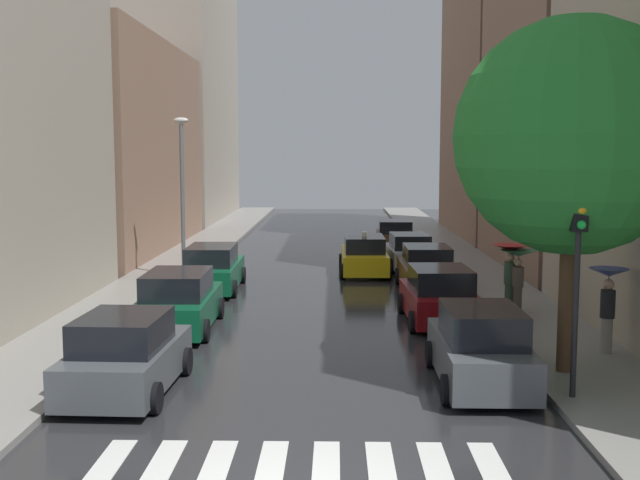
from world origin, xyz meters
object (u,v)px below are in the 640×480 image
object	(u,v)px
parked_car_right_fifth	(395,237)
lamp_post_left	(182,185)
street_tree_right	(572,137)
traffic_light_right_corner	(578,245)
taxi_midroad	(364,256)
parked_car_right_fourth	(409,252)
parked_car_right_nearest	(480,349)
parked_car_right_second	(439,297)
parked_car_left_nearest	(126,356)
pedestrian_near_tree	(518,266)
parked_car_right_third	(426,270)
pedestrian_foreground	(608,293)
parked_car_left_third	(212,269)
pedestrian_by_kerb	(510,262)
parked_car_left_second	(179,303)

from	to	relation	value
parked_car_right_fifth	lamp_post_left	xyz separation A→B (m)	(-9.27, -9.38, 3.09)
street_tree_right	traffic_light_right_corner	world-z (taller)	street_tree_right
taxi_midroad	traffic_light_right_corner	size ratio (longest dim) A/B	1.09
parked_car_right_fourth	taxi_midroad	bearing A→B (deg)	121.05
parked_car_right_nearest	parked_car_right_second	size ratio (longest dim) A/B	1.02
parked_car_left_nearest	pedestrian_near_tree	world-z (taller)	pedestrian_near_tree
taxi_midroad	street_tree_right	xyz separation A→B (m)	(4.02, -15.24, 4.70)
parked_car_right_fifth	pedestrian_near_tree	bearing A→B (deg)	-169.32
parked_car_right_third	pedestrian_foreground	world-z (taller)	pedestrian_foreground
parked_car_right_fourth	lamp_post_left	size ratio (longest dim) A/B	0.64
pedestrian_foreground	parked_car_right_nearest	bearing A→B (deg)	37.68
parked_car_left_third	parked_car_right_third	xyz separation A→B (m)	(7.97, 0.04, -0.00)
parked_car_left_nearest	parked_car_right_fourth	world-z (taller)	parked_car_left_nearest
pedestrian_by_kerb	parked_car_left_nearest	bearing A→B (deg)	-172.12
parked_car_right_fifth	parked_car_right_fourth	bearing A→B (deg)	-176.79
parked_car_left_third	pedestrian_by_kerb	size ratio (longest dim) A/B	2.25
parked_car_right_fourth	pedestrian_foreground	size ratio (longest dim) A/B	1.92
parked_car_right_fifth	pedestrian_foreground	xyz separation A→B (m)	(3.64, -21.25, 0.91)
parked_car_left_nearest	parked_car_right_fourth	distance (m)	19.56
parked_car_left_nearest	parked_car_right_fifth	distance (m)	25.42
traffic_light_right_corner	parked_car_right_nearest	bearing A→B (deg)	143.44
parked_car_right_second	pedestrian_by_kerb	distance (m)	2.69
traffic_light_right_corner	parked_car_right_fifth	bearing A→B (deg)	94.00
parked_car_left_second	parked_car_right_second	xyz separation A→B (m)	(7.67, 1.11, -0.01)
parked_car_left_third	taxi_midroad	xyz separation A→B (m)	(5.81, 4.16, -0.03)
pedestrian_by_kerb	parked_car_right_fifth	bearing A→B (deg)	67.19
parked_car_left_third	parked_car_right_second	xyz separation A→B (m)	(7.73, -5.41, 0.00)
parked_car_right_third	pedestrian_near_tree	world-z (taller)	pedestrian_near_tree
parked_car_right_nearest	traffic_light_right_corner	size ratio (longest dim) A/B	0.99
parked_car_right_second	pedestrian_foreground	xyz separation A→B (m)	(3.62, -4.01, 0.87)
parked_car_left_nearest	parked_car_right_second	bearing A→B (deg)	-45.38
street_tree_right	parked_car_right_fourth	bearing A→B (deg)	96.75
parked_car_left_third	pedestrian_foreground	size ratio (longest dim) A/B	2.24
traffic_light_right_corner	parked_car_left_third	bearing A→B (deg)	126.03
parked_car_right_fifth	pedestrian_by_kerb	bearing A→B (deg)	-169.97
lamp_post_left	pedestrian_near_tree	bearing A→B (deg)	-30.82
parked_car_right_fifth	pedestrian_by_kerb	xyz separation A→B (m)	(2.34, -16.25, 0.97)
parked_car_left_third	lamp_post_left	bearing A→B (deg)	31.47
street_tree_right	lamp_post_left	distance (m)	17.75
parked_car_right_fourth	pedestrian_near_tree	size ratio (longest dim) A/B	2.07
parked_car_right_nearest	pedestrian_by_kerb	distance (m)	7.73
parked_car_left_third	parked_car_right_fourth	world-z (taller)	parked_car_left_third
parked_car_left_third	parked_car_right_fourth	size ratio (longest dim) A/B	1.16
parked_car_left_nearest	parked_car_right_nearest	bearing A→B (deg)	-83.05
pedestrian_by_kerb	lamp_post_left	distance (m)	13.65
parked_car_right_fourth	parked_car_right_fifth	bearing A→B (deg)	-1.38
parked_car_left_second	taxi_midroad	size ratio (longest dim) A/B	1.00
parked_car_right_second	pedestrian_foreground	distance (m)	5.47
parked_car_right_fourth	traffic_light_right_corner	world-z (taller)	traffic_light_right_corner
pedestrian_foreground	parked_car_right_second	bearing A→B (deg)	-43.47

